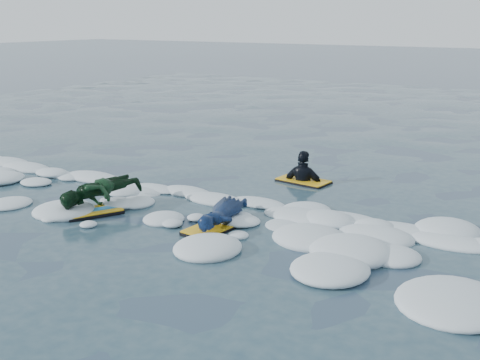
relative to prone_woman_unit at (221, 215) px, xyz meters
The scene contains 5 objects.
ground 1.57m from the prone_woman_unit, 160.59° to the right, with size 120.00×120.00×0.00m, color #19263E.
foam_band 1.57m from the prone_woman_unit, 160.75° to the left, with size 12.00×3.10×0.30m, color silver, non-canonical shape.
prone_woman_unit is the anchor object (origin of this frame).
prone_child_unit 2.10m from the prone_woman_unit, 168.93° to the right, with size 0.97×1.47×0.53m.
waiting_rider_unit 2.86m from the prone_woman_unit, 90.44° to the left, with size 1.04×0.64×1.48m.
Camera 1 is at (6.21, -6.57, 3.03)m, focal length 45.00 mm.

